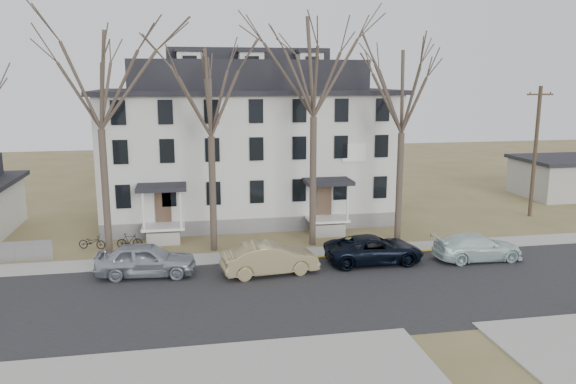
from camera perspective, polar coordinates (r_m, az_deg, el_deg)
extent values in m
plane|color=olive|center=(25.51, 5.25, -11.76)|extent=(120.00, 120.00, 0.00)
cube|color=#27272A|center=(27.30, 4.11, -10.15)|extent=(120.00, 10.00, 0.04)
cube|color=#A09F97|center=(32.79, 1.48, -6.35)|extent=(120.00, 2.00, 0.08)
cube|color=gold|center=(33.33, 10.30, -6.24)|extent=(14.00, 0.25, 0.06)
cube|color=slate|center=(41.88, -4.02, -1.69)|extent=(20.00, 10.00, 1.00)
cube|color=silver|center=(41.09, -4.11, 4.43)|extent=(20.00, 10.00, 8.00)
cube|color=black|center=(40.79, -4.19, 10.15)|extent=(20.80, 10.80, 0.30)
cube|color=black|center=(40.77, -4.21, 11.77)|extent=(16.00, 7.00, 2.00)
cube|color=black|center=(40.80, -4.24, 13.73)|extent=(11.00, 4.50, 0.80)
cube|color=white|center=(35.77, -12.55, -3.43)|extent=(2.60, 2.00, 0.16)
cube|color=white|center=(36.85, 4.00, -2.74)|extent=(2.60, 2.00, 0.16)
cube|color=white|center=(37.42, 6.73, 3.99)|extent=(1.60, 0.08, 1.20)
cube|color=#A09F97|center=(54.19, 26.58, 1.22)|extent=(8.00, 6.00, 3.00)
cube|color=black|center=(53.94, 26.75, 2.99)|extent=(8.50, 6.50, 0.30)
cylinder|color=#473B31|center=(33.27, -18.04, -0.18)|extent=(0.40, 0.40, 7.28)
cylinder|color=#473B31|center=(33.05, -7.65, -0.24)|extent=(0.40, 0.40, 6.76)
cylinder|color=#473B31|center=(33.75, 2.55, 1.00)|extent=(0.40, 0.40, 7.80)
cylinder|color=#473B31|center=(35.47, 11.23, 0.45)|extent=(0.40, 0.40, 6.76)
cylinder|color=#3D3023|center=(44.56, 23.81, 3.71)|extent=(0.28, 0.28, 9.50)
cube|color=#3D3023|center=(44.26, 24.25, 9.03)|extent=(2.00, 0.12, 0.12)
imported|color=#98A1AC|center=(29.95, -14.25, -6.74)|extent=(5.22, 2.48, 1.72)
imported|color=#918458|center=(29.36, -1.87, -6.83)|extent=(5.16, 2.31, 1.65)
imported|color=black|center=(31.43, 8.73, -5.84)|extent=(5.42, 2.50, 1.51)
imported|color=silver|center=(33.29, 18.69, -5.39)|extent=(5.00, 2.05, 1.45)
imported|color=black|center=(35.50, -19.28, -4.88)|extent=(1.75, 1.03, 0.87)
imported|color=black|center=(35.00, -15.79, -4.85)|extent=(1.54, 0.53, 0.91)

